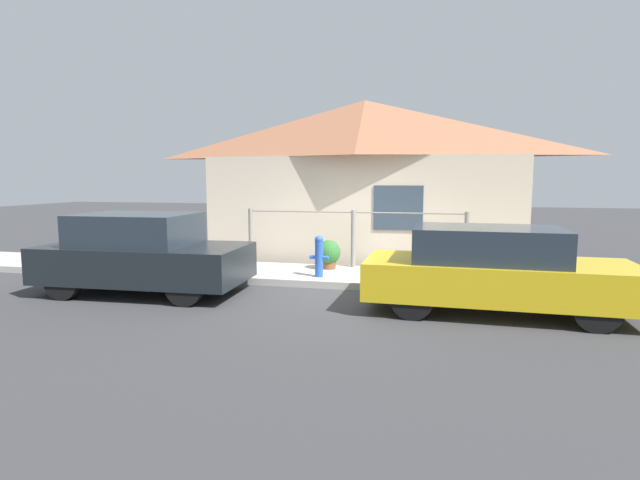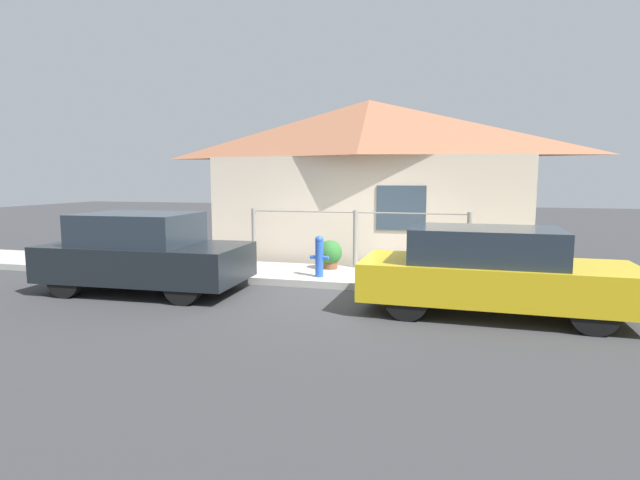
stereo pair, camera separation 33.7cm
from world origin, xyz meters
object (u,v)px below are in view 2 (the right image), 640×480
object	(u,v)px
car_right	(492,271)
fire_hydrant	(319,255)
potted_plant_near_hydrant	(330,254)
car_left	(144,253)

from	to	relation	value
car_right	fire_hydrant	size ratio (longest dim) A/B	4.90
car_right	potted_plant_near_hydrant	bearing A→B (deg)	143.79
car_right	car_left	bearing A→B (deg)	-178.62
fire_hydrant	potted_plant_near_hydrant	bearing A→B (deg)	90.49
car_right	potted_plant_near_hydrant	world-z (taller)	car_right
fire_hydrant	car_right	bearing A→B (deg)	-25.55
car_left	fire_hydrant	xyz separation A→B (m)	(2.95, 1.51, -0.15)
car_left	car_right	distance (m)	6.10
fire_hydrant	car_left	bearing A→B (deg)	-152.89
car_left	car_right	xyz separation A→B (m)	(6.10, 0.00, -0.05)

